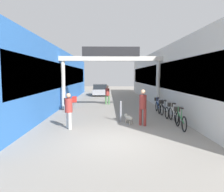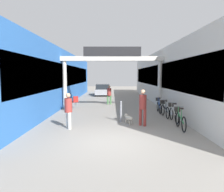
% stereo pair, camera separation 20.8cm
% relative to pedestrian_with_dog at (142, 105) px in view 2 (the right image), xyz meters
% --- Properties ---
extents(ground_plane, '(80.00, 80.00, 0.00)m').
position_rel_pedestrian_with_dog_xyz_m(ground_plane, '(-1.43, -2.46, -0.99)').
color(ground_plane, gray).
extents(storefront_left, '(3.00, 26.00, 4.30)m').
position_rel_pedestrian_with_dog_xyz_m(storefront_left, '(-6.52, 8.54, 1.16)').
color(storefront_left, blue).
rests_on(storefront_left, ground_plane).
extents(storefront_right, '(3.00, 26.00, 4.30)m').
position_rel_pedestrian_with_dog_xyz_m(storefront_right, '(3.66, 8.54, 1.16)').
color(storefront_right, beige).
rests_on(storefront_right, ground_plane).
extents(arcade_sign_gateway, '(7.40, 0.47, 4.34)m').
position_rel_pedestrian_with_dog_xyz_m(arcade_sign_gateway, '(-1.43, 5.20, 2.08)').
color(arcade_sign_gateway, beige).
rests_on(arcade_sign_gateway, ground_plane).
extents(pedestrian_with_dog, '(0.48, 0.48, 1.72)m').
position_rel_pedestrian_with_dog_xyz_m(pedestrian_with_dog, '(0.00, 0.00, 0.00)').
color(pedestrian_with_dog, '#99332D').
rests_on(pedestrian_with_dog, ground_plane).
extents(pedestrian_companion, '(0.47, 0.47, 1.60)m').
position_rel_pedestrian_with_dog_xyz_m(pedestrian_companion, '(-3.39, -0.54, -0.08)').
color(pedestrian_companion, silver).
rests_on(pedestrian_companion, ground_plane).
extents(pedestrian_carrying_crate, '(0.38, 0.35, 1.56)m').
position_rel_pedestrian_with_dog_xyz_m(pedestrian_carrying_crate, '(-1.68, 7.68, -0.10)').
color(pedestrian_carrying_crate, '#4C7F47').
rests_on(pedestrian_carrying_crate, ground_plane).
extents(dog_on_leash, '(0.50, 0.65, 0.46)m').
position_rel_pedestrian_with_dog_xyz_m(dog_on_leash, '(-0.63, 0.49, -0.70)').
color(dog_on_leash, beige).
rests_on(dog_on_leash, ground_plane).
extents(bicycle_green_nearest, '(0.46, 1.69, 0.98)m').
position_rel_pedestrian_with_dog_xyz_m(bicycle_green_nearest, '(1.59, -0.58, -0.55)').
color(bicycle_green_nearest, black).
rests_on(bicycle_green_nearest, ground_plane).
extents(bicycle_silver_second, '(0.46, 1.69, 0.98)m').
position_rel_pedestrian_with_dog_xyz_m(bicycle_silver_second, '(1.74, 0.98, -0.55)').
color(bicycle_silver_second, black).
rests_on(bicycle_silver_second, ground_plane).
extents(bicycle_black_third, '(0.46, 1.69, 0.98)m').
position_rel_pedestrian_with_dog_xyz_m(bicycle_black_third, '(1.58, 2.23, -0.55)').
color(bicycle_black_third, black).
rests_on(bicycle_black_third, ground_plane).
extents(bicycle_blue_farthest, '(0.46, 1.69, 0.98)m').
position_rel_pedestrian_with_dog_xyz_m(bicycle_blue_farthest, '(1.56, 3.70, -0.55)').
color(bicycle_blue_farthest, black).
rests_on(bicycle_blue_farthest, ground_plane).
extents(bollard_post_metal, '(0.10, 0.10, 1.08)m').
position_rel_pedestrian_with_dog_xyz_m(bollard_post_metal, '(-0.99, 0.91, -0.44)').
color(bollard_post_metal, gray).
rests_on(bollard_post_metal, ground_plane).
extents(cafe_chair_black_nearer, '(0.47, 0.47, 0.89)m').
position_rel_pedestrian_with_dog_xyz_m(cafe_chair_black_nearer, '(-4.40, 4.42, -0.45)').
color(cafe_chair_black_nearer, gray).
rests_on(cafe_chair_black_nearer, ground_plane).
extents(cafe_chair_red_farther, '(0.56, 0.56, 0.89)m').
position_rel_pedestrian_with_dog_xyz_m(cafe_chair_red_farther, '(-4.11, 5.44, -0.45)').
color(cafe_chair_red_farther, gray).
rests_on(cafe_chair_red_farther, ground_plane).
extents(parked_car_silver, '(1.94, 4.07, 1.33)m').
position_rel_pedestrian_with_dog_xyz_m(parked_car_silver, '(-2.57, 15.91, -0.35)').
color(parked_car_silver, '#99999E').
rests_on(parked_car_silver, ground_plane).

